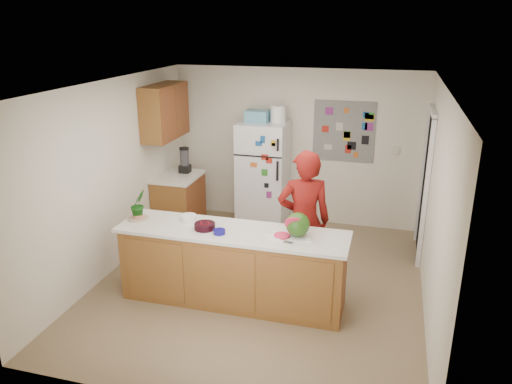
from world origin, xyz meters
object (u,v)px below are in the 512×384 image
(person, at_px, (304,221))
(refrigerator, at_px, (263,175))
(cherry_bowl, at_px, (205,226))
(watermelon, at_px, (298,224))

(person, bearing_deg, refrigerator, -78.84)
(person, height_order, cherry_bowl, person)
(refrigerator, bearing_deg, cherry_bowl, -91.46)
(refrigerator, height_order, watermelon, refrigerator)
(refrigerator, xyz_separation_m, cherry_bowl, (-0.06, -2.43, 0.11))
(refrigerator, xyz_separation_m, person, (0.98, -1.83, 0.04))
(cherry_bowl, bearing_deg, refrigerator, 88.54)
(watermelon, relative_size, cherry_bowl, 1.11)
(watermelon, bearing_deg, person, 92.23)
(watermelon, bearing_deg, cherry_bowl, -176.09)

